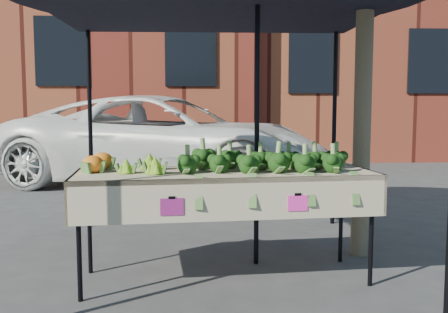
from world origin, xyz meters
The scene contains 10 objects.
ground centered at (0.00, 0.00, 0.00)m, with size 90.00×90.00×0.00m, color #363639.
table centered at (-0.06, 0.01, 0.45)m, with size 2.47×1.04×0.90m.
canopy centered at (-0.11, 0.50, 1.37)m, with size 3.16×3.16×2.74m, color black, non-canonical shape.
broccoli_heap centered at (0.27, 0.04, 1.02)m, with size 1.45×0.55×0.23m, color black.
romanesco_cluster centered at (-0.72, 0.00, 0.99)m, with size 0.41×0.45×0.18m, color #73A624.
cauliflower_pair centered at (-1.09, 0.08, 0.98)m, with size 0.21×0.41×0.16m, color orange.
vehicle centered at (-0.89, 5.15, 2.92)m, with size 2.69×1.62×5.84m, color white.
street_tree centered at (1.26, 0.64, 2.36)m, with size 2.39×2.39×4.71m, color #1E4C14, non-canonical shape.
building_left centered at (-5.00, 12.00, 4.50)m, with size 12.00×8.00×9.00m, color maroon.
building_right centered at (7.00, 12.50, 4.25)m, with size 12.00×8.00×8.50m, color maroon.
Camera 1 is at (-0.24, -4.03, 1.42)m, focal length 40.43 mm.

